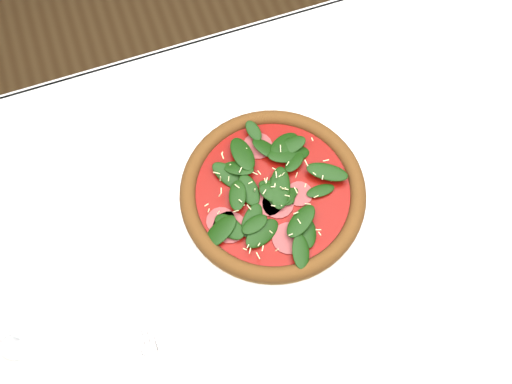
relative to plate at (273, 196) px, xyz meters
name	(u,v)px	position (x,y,z in m)	size (l,w,h in m)	color
ground	(281,319)	(0.02, -0.07, -0.76)	(6.00, 6.00, 0.00)	brown
dining_table	(297,249)	(0.02, -0.07, -0.11)	(1.21, 0.81, 0.75)	silver
plate	(273,196)	(0.00, 0.00, 0.00)	(0.34, 0.34, 0.01)	white
pizza	(273,191)	(0.00, 0.00, 0.02)	(0.36, 0.36, 0.04)	olive
fork	(155,368)	(-0.25, -0.19, 0.01)	(0.03, 0.17, 0.00)	silver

